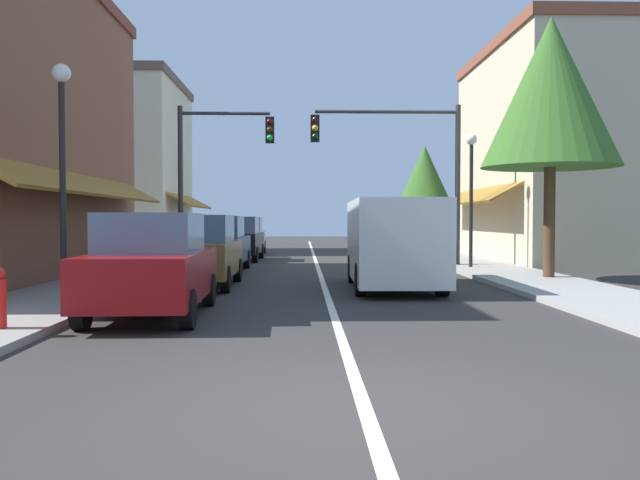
{
  "coord_description": "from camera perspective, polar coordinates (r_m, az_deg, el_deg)",
  "views": [
    {
      "loc": [
        -0.55,
        -5.73,
        1.66
      ],
      "look_at": [
        -0.01,
        13.77,
        1.05
      ],
      "focal_mm": 36.92,
      "sensor_mm": 36.0,
      "label": 1
    }
  ],
  "objects": [
    {
      "name": "storefront_right_block",
      "position": [
        27.63,
        19.19,
        7.1
      ],
      "size": [
        6.06,
        10.2,
        8.52
      ],
      "color": "beige",
      "rests_on": "ground"
    },
    {
      "name": "parked_car_far_left",
      "position": [
        26.74,
        -7.06,
        0.11
      ],
      "size": [
        1.85,
        4.14,
        1.77
      ],
      "rotation": [
        0.0,
        0.0,
        -0.02
      ],
      "color": "black",
      "rests_on": "ground"
    },
    {
      "name": "storefront_far_left",
      "position": [
        34.97,
        -16.29,
        6.16
      ],
      "size": [
        6.46,
        8.2,
        8.73
      ],
      "color": "beige",
      "rests_on": "ground"
    },
    {
      "name": "parked_car_second_left",
      "position": [
        16.4,
        -10.4,
        -0.97
      ],
      "size": [
        1.79,
        4.11,
        1.77
      ],
      "rotation": [
        0.0,
        0.0,
        -0.0
      ],
      "color": "brown",
      "rests_on": "ground"
    },
    {
      "name": "parked_car_third_left",
      "position": [
        21.13,
        -8.88,
        -0.35
      ],
      "size": [
        1.83,
        4.12,
        1.77
      ],
      "rotation": [
        0.0,
        0.0,
        -0.01
      ],
      "color": "navy",
      "rests_on": "ground"
    },
    {
      "name": "street_lamp_left_near",
      "position": [
        13.74,
        -21.45,
        7.88
      ],
      "size": [
        0.36,
        0.36,
        4.66
      ],
      "color": "black",
      "rests_on": "ground"
    },
    {
      "name": "tree_right_far",
      "position": [
        33.81,
        9.07,
        5.6
      ],
      "size": [
        2.63,
        2.63,
        5.39
      ],
      "color": "#4C331E",
      "rests_on": "ground"
    },
    {
      "name": "sidewalk_right",
      "position": [
        24.54,
        12.7,
        -1.99
      ],
      "size": [
        2.6,
        56.0,
        0.12
      ],
      "primitive_type": "cube",
      "color": "#A39E99",
      "rests_on": "ground"
    },
    {
      "name": "ground_plane",
      "position": [
        23.8,
        -0.25,
        -2.21
      ],
      "size": [
        80.0,
        80.0,
        0.0
      ],
      "primitive_type": "plane",
      "color": "#33302D"
    },
    {
      "name": "parked_car_nearest_left",
      "position": [
        11.54,
        -14.32,
        -2.16
      ],
      "size": [
        1.86,
        4.14,
        1.77
      ],
      "rotation": [
        0.0,
        0.0,
        0.02
      ],
      "color": "maroon",
      "rests_on": "ground"
    },
    {
      "name": "parked_car_distant_left",
      "position": [
        31.37,
        -6.49,
        0.36
      ],
      "size": [
        1.82,
        4.12,
        1.77
      ],
      "rotation": [
        0.0,
        0.0,
        0.01
      ],
      "color": "silver",
      "rests_on": "ground"
    },
    {
      "name": "lane_center_stripe",
      "position": [
        23.8,
        -0.25,
        -2.2
      ],
      "size": [
        0.14,
        52.0,
        0.01
      ],
      "primitive_type": "cube",
      "color": "silver",
      "rests_on": "ground"
    },
    {
      "name": "van_in_lane",
      "position": [
        15.85,
        6.35,
        -0.08
      ],
      "size": [
        2.08,
        5.22,
        2.12
      ],
      "rotation": [
        0.0,
        0.0,
        -0.02
      ],
      "color": "silver",
      "rests_on": "ground"
    },
    {
      "name": "tree_right_near",
      "position": [
        18.92,
        19.36,
        11.96
      ],
      "size": [
        3.64,
        3.64,
        7.05
      ],
      "color": "#4C331E",
      "rests_on": "ground"
    },
    {
      "name": "sidewalk_left",
      "position": [
        24.29,
        -13.34,
        -2.03
      ],
      "size": [
        2.6,
        56.0,
        0.12
      ],
      "primitive_type": "cube",
      "color": "gray",
      "rests_on": "ground"
    },
    {
      "name": "street_lamp_right_mid",
      "position": [
        21.89,
        12.98,
        5.29
      ],
      "size": [
        0.36,
        0.36,
        4.42
      ],
      "color": "black",
      "rests_on": "ground"
    },
    {
      "name": "traffic_signal_mast_arm",
      "position": [
        22.78,
        7.48,
        7.23
      ],
      "size": [
        5.15,
        0.5,
        5.58
      ],
      "color": "#333333",
      "rests_on": "ground"
    },
    {
      "name": "traffic_signal_left_corner",
      "position": [
        23.41,
        -9.35,
        6.83
      ],
      "size": [
        3.38,
        0.5,
        5.62
      ],
      "color": "#333333",
      "rests_on": "ground"
    }
  ]
}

